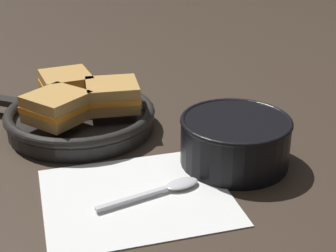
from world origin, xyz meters
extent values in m
plane|color=#382B21|center=(0.00, 0.00, 0.00)|extent=(4.00, 4.00, 0.00)
cube|color=white|center=(-0.09, -0.07, 0.00)|extent=(0.29, 0.26, 0.00)
cylinder|color=black|center=(0.08, -0.05, 0.04)|extent=(0.17, 0.17, 0.07)
cylinder|color=gold|center=(0.08, -0.05, 0.06)|extent=(0.15, 0.15, 0.01)
torus|color=black|center=(0.08, -0.05, 0.07)|extent=(0.17, 0.17, 0.01)
cube|color=silver|center=(-0.11, -0.09, 0.01)|extent=(0.11, 0.02, 0.01)
ellipsoid|color=silver|center=(-0.03, -0.08, 0.01)|extent=(0.05, 0.03, 0.01)
cylinder|color=black|center=(-0.10, 0.17, 0.01)|extent=(0.25, 0.25, 0.02)
torus|color=black|center=(-0.10, 0.17, 0.03)|extent=(0.26, 0.26, 0.02)
cube|color=#C18E47|center=(-0.05, 0.15, 0.05)|extent=(0.11, 0.10, 0.02)
cube|color=orange|center=(-0.05, 0.15, 0.07)|extent=(0.11, 0.11, 0.01)
cube|color=#C18E47|center=(-0.05, 0.15, 0.08)|extent=(0.11, 0.10, 0.02)
cube|color=#C18E47|center=(-0.11, 0.23, 0.05)|extent=(0.09, 0.09, 0.02)
cube|color=orange|center=(-0.11, 0.23, 0.07)|extent=(0.09, 0.09, 0.01)
cube|color=#C18E47|center=(-0.11, 0.23, 0.08)|extent=(0.09, 0.09, 0.02)
cube|color=#C18E47|center=(-0.15, 0.14, 0.05)|extent=(0.12, 0.12, 0.02)
cube|color=orange|center=(-0.15, 0.14, 0.07)|extent=(0.12, 0.12, 0.01)
cube|color=#C18E47|center=(-0.15, 0.14, 0.08)|extent=(0.12, 0.12, 0.02)
camera|label=1|loc=(-0.31, -0.65, 0.39)|focal=55.00mm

